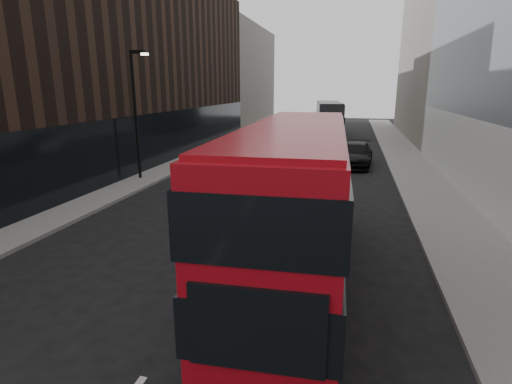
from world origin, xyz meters
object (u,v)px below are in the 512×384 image
Objects in this scene: street_lamp at (136,107)px; car_b at (317,155)px; car_a at (323,173)px; red_bus at (295,197)px; grey_bus at (329,117)px; car_c at (355,155)px.

car_b is at bearing 36.53° from street_lamp.
car_a is at bearing 7.73° from street_lamp.
red_bus is (10.34, -10.14, -1.78)m from street_lamp.
grey_bus is at bearing 89.92° from red_bus.
car_a is at bearing 87.97° from red_bus.
street_lamp is 10.99m from car_a.
grey_bus is 19.36m from car_b.
street_lamp is at bearing -137.17° from car_b.
grey_bus reaches higher than car_c.
grey_bus is 2.99× the size of car_a.
car_b is (9.44, 7.00, -3.49)m from street_lamp.
red_bus is at bearing -85.30° from car_a.
car_a is at bearing -74.88° from car_b.
car_b reaches higher than car_a.
street_lamp is at bearing -144.00° from car_c.
red_bus is at bearing -91.02° from car_c.
car_b is (0.42, -19.31, -1.23)m from grey_bus.
grey_bus is 19.21m from car_c.
car_c is at bearing 82.35° from red_bus.
street_lamp reaches higher than red_bus.
car_c is (1.71, 5.97, 0.13)m from car_a.
car_c reaches higher than car_b.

